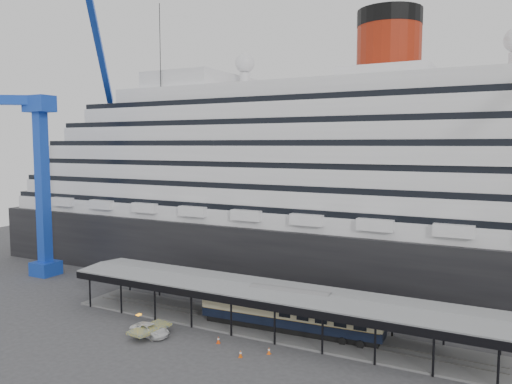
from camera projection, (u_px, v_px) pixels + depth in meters
ground at (249, 342)px, 57.86m from camera, size 200.00×200.00×0.00m
cruise_ship at (339, 171)px, 84.34m from camera, size 130.00×30.00×43.90m
platform_canopy at (268, 310)px, 62.05m from camera, size 56.00×9.18×5.30m
crane_blue at (48, 162)px, 86.08m from camera, size 22.63×19.19×47.60m
port_truck at (150, 330)px, 59.83m from camera, size 5.38×2.94×1.43m
pullman_carriage at (290, 311)px, 60.66m from camera, size 22.99×4.16×22.45m
traffic_cone_left at (240, 354)px, 53.79m from camera, size 0.53×0.53×0.82m
traffic_cone_mid at (218, 340)px, 57.59m from camera, size 0.53×0.53×0.84m
traffic_cone_right at (269, 351)px, 54.63m from camera, size 0.41×0.41×0.78m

